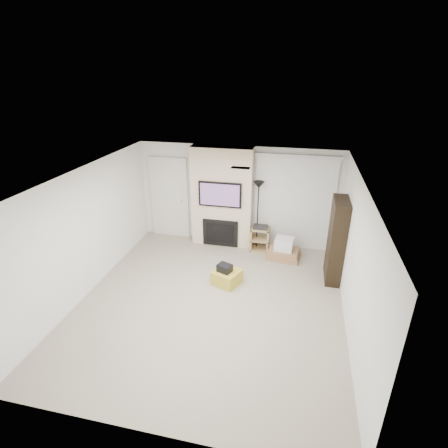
% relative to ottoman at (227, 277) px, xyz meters
% --- Properties ---
extents(floor, '(5.00, 5.50, 0.00)m').
position_rel_ottoman_xyz_m(floor, '(-0.17, -0.72, -0.15)').
color(floor, '#9E9581').
rests_on(floor, ground).
extents(ceiling, '(5.00, 5.50, 0.00)m').
position_rel_ottoman_xyz_m(ceiling, '(-0.17, -0.72, 2.35)').
color(ceiling, white).
rests_on(ceiling, wall_back).
extents(wall_back, '(5.00, 0.00, 2.50)m').
position_rel_ottoman_xyz_m(wall_back, '(-0.17, 2.03, 1.10)').
color(wall_back, white).
rests_on(wall_back, ground).
extents(wall_front, '(5.00, 0.00, 2.50)m').
position_rel_ottoman_xyz_m(wall_front, '(-0.17, -3.47, 1.10)').
color(wall_front, white).
rests_on(wall_front, ground).
extents(wall_left, '(0.00, 5.50, 2.50)m').
position_rel_ottoman_xyz_m(wall_left, '(-2.67, -0.72, 1.10)').
color(wall_left, white).
rests_on(wall_left, ground).
extents(wall_right, '(0.00, 5.50, 2.50)m').
position_rel_ottoman_xyz_m(wall_right, '(2.33, -0.72, 1.10)').
color(wall_right, white).
rests_on(wall_right, ground).
extents(hvac_vent, '(0.35, 0.18, 0.01)m').
position_rel_ottoman_xyz_m(hvac_vent, '(0.23, 0.08, 2.35)').
color(hvac_vent, silver).
rests_on(hvac_vent, ceiling).
extents(ottoman, '(0.65, 0.65, 0.30)m').
position_rel_ottoman_xyz_m(ottoman, '(0.00, 0.00, 0.00)').
color(ottoman, gold).
rests_on(ottoman, floor).
extents(black_bag, '(0.34, 0.31, 0.16)m').
position_rel_ottoman_xyz_m(black_bag, '(-0.04, -0.03, 0.23)').
color(black_bag, black).
rests_on(black_bag, ottoman).
extents(fireplace_wall, '(1.50, 0.47, 2.50)m').
position_rel_ottoman_xyz_m(fireplace_wall, '(-0.52, 1.82, 1.09)').
color(fireplace_wall, beige).
rests_on(fireplace_wall, floor).
extents(entry_door, '(1.02, 0.11, 2.14)m').
position_rel_ottoman_xyz_m(entry_door, '(-1.97, 1.99, 0.90)').
color(entry_door, silver).
rests_on(entry_door, floor).
extents(vertical_blinds, '(1.98, 0.10, 2.37)m').
position_rel_ottoman_xyz_m(vertical_blinds, '(1.23, 1.98, 1.12)').
color(vertical_blinds, silver).
rests_on(vertical_blinds, floor).
extents(floor_lamp, '(0.26, 0.26, 1.74)m').
position_rel_ottoman_xyz_m(floor_lamp, '(0.39, 1.73, 1.22)').
color(floor_lamp, black).
rests_on(floor_lamp, floor).
extents(av_stand, '(0.45, 0.38, 0.66)m').
position_rel_ottoman_xyz_m(av_stand, '(0.49, 1.63, 0.20)').
color(av_stand, tan).
rests_on(av_stand, floor).
extents(box_stack, '(0.83, 0.67, 0.51)m').
position_rel_ottoman_xyz_m(box_stack, '(1.09, 1.36, 0.05)').
color(box_stack, '#9E724D').
rests_on(box_stack, floor).
extents(bookshelf, '(0.30, 0.80, 1.80)m').
position_rel_ottoman_xyz_m(bookshelf, '(2.17, 0.71, 0.75)').
color(bookshelf, black).
rests_on(bookshelf, floor).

